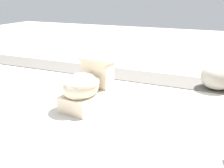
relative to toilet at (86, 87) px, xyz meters
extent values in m
plane|color=beige|center=(-0.09, 0.14, -0.22)|extent=(14.00, 14.00, 0.00)
cube|color=#605B56|center=(-1.26, 0.64, -0.21)|extent=(0.56, 8.00, 0.01)
cube|color=beige|center=(0.00, 0.00, -0.14)|extent=(0.64, 0.42, 0.17)
ellipsoid|color=beige|center=(0.10, -0.01, 0.04)|extent=(0.49, 0.42, 0.28)
cylinder|color=beige|center=(0.10, -0.01, 0.10)|extent=(0.44, 0.44, 0.03)
cube|color=beige|center=(-0.21, 0.03, 0.10)|extent=(0.23, 0.36, 0.30)
cube|color=beige|center=(-0.21, 0.03, 0.27)|extent=(0.25, 0.39, 0.04)
cylinder|color=silver|center=(-0.20, 0.11, 0.29)|extent=(0.02, 0.02, 0.01)
ellipsoid|color=#ADA899|center=(-1.15, 1.29, -0.05)|extent=(0.60, 0.59, 0.34)
camera|label=1|loc=(2.34, 1.31, 0.97)|focal=42.00mm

